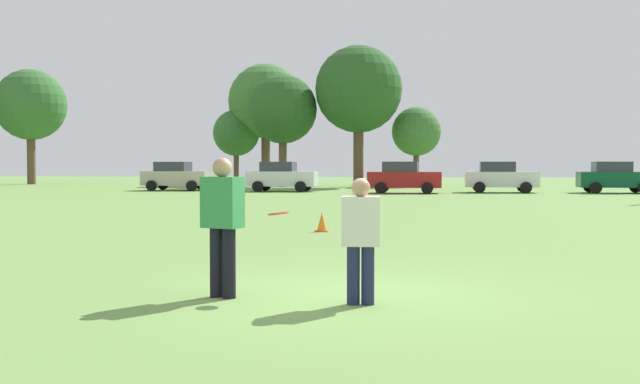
{
  "coord_description": "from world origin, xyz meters",
  "views": [
    {
      "loc": [
        0.97,
        -9.69,
        1.69
      ],
      "look_at": [
        -0.59,
        1.53,
        1.27
      ],
      "focal_mm": 42.58,
      "sensor_mm": 36.0,
      "label": 1
    }
  ],
  "objects": [
    {
      "name": "ground_plane",
      "position": [
        0.0,
        0.0,
        0.0
      ],
      "size": [
        175.63,
        175.63,
        0.0
      ],
      "primitive_type": "plane",
      "color": "#6B9347"
    },
    {
      "name": "player_thrower",
      "position": [
        -1.56,
        -0.44,
        1.0
      ],
      "size": [
        0.56,
        0.43,
        1.77
      ],
      "color": "black",
      "rests_on": "ground"
    },
    {
      "name": "player_defender",
      "position": [
        0.21,
        -0.67,
        0.85
      ],
      "size": [
        0.47,
        0.29,
        1.52
      ],
      "color": "#1E234C",
      "rests_on": "ground"
    },
    {
      "name": "frisbee",
      "position": [
        -0.88,
        -0.23,
        1.06
      ],
      "size": [
        0.27,
        0.27,
        0.06
      ],
      "color": "#E54C33"
    },
    {
      "name": "traffic_cone",
      "position": [
        -1.58,
        8.98,
        0.23
      ],
      "size": [
        0.32,
        0.32,
        0.48
      ],
      "color": "#D8590C",
      "rests_on": "ground"
    },
    {
      "name": "parked_car_near_left",
      "position": [
        -14.67,
        36.57,
        0.92
      ],
      "size": [
        4.24,
        2.29,
        1.82
      ],
      "color": "#B7AD99",
      "rests_on": "ground"
    },
    {
      "name": "parked_car_mid_left",
      "position": [
        -7.73,
        35.81,
        0.92
      ],
      "size": [
        4.24,
        2.29,
        1.82
      ],
      "color": "silver",
      "rests_on": "ground"
    },
    {
      "name": "parked_car_center",
      "position": [
        -0.25,
        34.11,
        0.92
      ],
      "size": [
        4.24,
        2.29,
        1.82
      ],
      "color": "maroon",
      "rests_on": "ground"
    },
    {
      "name": "parked_car_mid_right",
      "position": [
        5.36,
        35.87,
        0.92
      ],
      "size": [
        4.24,
        2.29,
        1.82
      ],
      "color": "silver",
      "rests_on": "ground"
    },
    {
      "name": "parked_car_near_right",
      "position": [
        11.84,
        35.95,
        0.92
      ],
      "size": [
        4.24,
        2.29,
        1.82
      ],
      "color": "#0C4C2D",
      "rests_on": "ground"
    },
    {
      "name": "tree_center_elm",
      "position": [
        -31.36,
        49.22,
        6.54
      ],
      "size": [
        5.85,
        5.85,
        9.51
      ],
      "color": "brown",
      "rests_on": "ground"
    },
    {
      "name": "tree_east_birch",
      "position": [
        -14.09,
        49.79,
        4.15
      ],
      "size": [
        3.71,
        3.71,
        6.04
      ],
      "color": "brown",
      "rests_on": "ground"
    },
    {
      "name": "tree_east_oak",
      "position": [
        -11.75,
        50.14,
        6.68
      ],
      "size": [
        5.98,
        5.98,
        9.71
      ],
      "color": "brown",
      "rests_on": "ground"
    },
    {
      "name": "tree_far_east_pine",
      "position": [
        -9.41,
        45.15,
        5.67
      ],
      "size": [
        5.07,
        5.07,
        8.24
      ],
      "color": "brown",
      "rests_on": "ground"
    },
    {
      "name": "tree_far_west_pine",
      "position": [
        -3.81,
        44.94,
        7.02
      ],
      "size": [
        6.28,
        6.28,
        10.21
      ],
      "color": "brown",
      "rests_on": "ground"
    },
    {
      "name": "tree_horizon_center",
      "position": [
        0.31,
        47.05,
        4.07
      ],
      "size": [
        3.64,
        3.64,
        5.92
      ],
      "color": "brown",
      "rests_on": "ground"
    }
  ]
}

